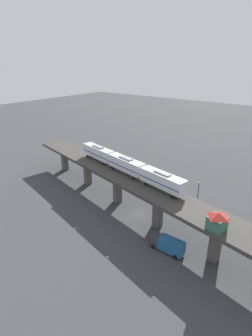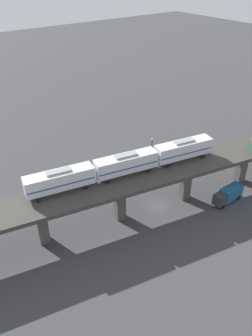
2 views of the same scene
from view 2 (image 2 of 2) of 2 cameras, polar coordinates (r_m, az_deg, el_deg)
The scene contains 7 objects.
ground_plane at distance 68.71m, azimuth 5.49°, elevation -6.52°, with size 400.00×400.00×0.00m, color #38383A.
elevated_viaduct at distance 64.11m, azimuth 5.68°, elevation -1.39°, with size 27.09×91.77×8.80m.
subway_train at distance 60.50m, azimuth 0.00°, elevation 0.82°, with size 10.37×36.98×4.45m.
street_car_green at distance 77.51m, azimuth 3.92°, elevation -0.41°, with size 2.46×4.62×1.89m.
street_car_silver at distance 86.16m, azimuth 11.53°, elevation 2.67°, with size 3.34×4.75×1.89m.
delivery_truck at distance 71.68m, azimuth 17.37°, elevation -4.42°, with size 2.42×7.20×3.20m.
street_lamp at distance 79.98m, azimuth 4.50°, elevation 3.38°, with size 0.44×0.44×6.94m.
Camera 2 is at (38.19, -36.80, 43.69)m, focal length 35.00 mm.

